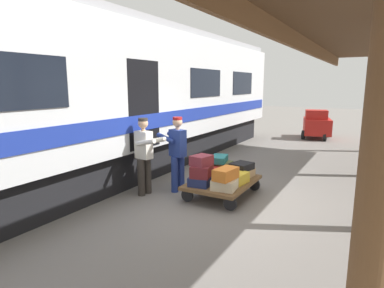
# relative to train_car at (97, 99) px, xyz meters

# --- Properties ---
(ground_plane) EXTENTS (60.00, 60.00, 0.00)m
(ground_plane) POSITION_rel_train_car_xyz_m (-3.65, 0.00, -2.06)
(ground_plane) COLOR slate
(train_car) EXTENTS (3.03, 17.48, 4.00)m
(train_car) POSITION_rel_train_car_xyz_m (0.00, 0.00, 0.00)
(train_car) COLOR silver
(train_car) RESTS_ON ground_plane
(luggage_cart) EXTENTS (1.24, 1.74, 0.34)m
(luggage_cart) POSITION_rel_train_car_xyz_m (-3.34, -0.33, -1.77)
(luggage_cart) COLOR brown
(luggage_cart) RESTS_ON ground_plane
(suitcase_yellow_case) EXTENTS (0.53, 0.55, 0.22)m
(suitcase_yellow_case) POSITION_rel_train_car_xyz_m (-3.61, -0.33, -1.61)
(suitcase_yellow_case) COLOR gold
(suitcase_yellow_case) RESTS_ON luggage_cart
(suitcase_olive_duffel) EXTENTS (0.45, 0.49, 0.29)m
(suitcase_olive_duffel) POSITION_rel_train_car_xyz_m (-3.07, -0.81, -1.57)
(suitcase_olive_duffel) COLOR brown
(suitcase_olive_duffel) RESTS_ON luggage_cart
(suitcase_red_plastic) EXTENTS (0.40, 0.62, 0.24)m
(suitcase_red_plastic) POSITION_rel_train_car_xyz_m (-3.07, -0.33, -1.60)
(suitcase_red_plastic) COLOR #AD231E
(suitcase_red_plastic) RESTS_ON luggage_cart
(suitcase_cream_canvas) EXTENTS (0.51, 0.56, 0.21)m
(suitcase_cream_canvas) POSITION_rel_train_car_xyz_m (-3.61, 0.15, -1.61)
(suitcase_cream_canvas) COLOR beige
(suitcase_cream_canvas) RESTS_ON luggage_cart
(suitcase_navy_fabric) EXTENTS (0.49, 0.58, 0.18)m
(suitcase_navy_fabric) POSITION_rel_train_car_xyz_m (-3.07, 0.15, -1.63)
(suitcase_navy_fabric) COLOR navy
(suitcase_navy_fabric) RESTS_ON luggage_cart
(suitcase_tan_vintage) EXTENTS (0.43, 0.61, 0.18)m
(suitcase_tan_vintage) POSITION_rel_train_car_xyz_m (-3.61, -0.81, -1.63)
(suitcase_tan_vintage) COLOR tan
(suitcase_tan_vintage) RESTS_ON luggage_cart
(suitcase_maroon_trunk) EXTENTS (0.49, 0.60, 0.24)m
(suitcase_maroon_trunk) POSITION_rel_train_car_xyz_m (-3.08, 0.16, -1.41)
(suitcase_maroon_trunk) COLOR maroon
(suitcase_maroon_trunk) RESTS_ON suitcase_navy_fabric
(suitcase_burgundy_valise) EXTENTS (0.40, 0.47, 0.21)m
(suitcase_burgundy_valise) POSITION_rel_train_car_xyz_m (-3.08, 0.17, -1.19)
(suitcase_burgundy_valise) COLOR maroon
(suitcase_burgundy_valise) RESTS_ON suitcase_maroon_trunk
(suitcase_orange_carryall) EXTENTS (0.38, 0.58, 0.23)m
(suitcase_orange_carryall) POSITION_rel_train_car_xyz_m (-3.63, 0.18, -1.40)
(suitcase_orange_carryall) COLOR #CC6B23
(suitcase_orange_carryall) RESTS_ON suitcase_cream_canvas
(suitcase_black_hardshell) EXTENTS (0.49, 0.55, 0.15)m
(suitcase_black_hardshell) POSITION_rel_train_car_xyz_m (-3.59, -0.80, -1.46)
(suitcase_black_hardshell) COLOR black
(suitcase_black_hardshell) RESTS_ON suitcase_tan_vintage
(suitcase_teal_softside) EXTENTS (0.45, 0.61, 0.15)m
(suitcase_teal_softside) POSITION_rel_train_car_xyz_m (-3.04, -0.77, -1.35)
(suitcase_teal_softside) COLOR #1E666B
(suitcase_teal_softside) RESTS_ON suitcase_olive_duffel
(porter_in_overalls) EXTENTS (0.72, 0.53, 1.70)m
(porter_in_overalls) POSITION_rel_train_car_xyz_m (-2.29, -0.13, -1.14)
(porter_in_overalls) COLOR navy
(porter_in_overalls) RESTS_ON ground_plane
(porter_by_door) EXTENTS (0.70, 0.48, 1.70)m
(porter_by_door) POSITION_rel_train_car_xyz_m (-1.82, 0.44, -1.14)
(porter_by_door) COLOR #332D28
(porter_by_door) RESTS_ON ground_plane
(baggage_tug) EXTENTS (1.47, 1.91, 1.30)m
(baggage_tug) POSITION_rel_train_car_xyz_m (-3.81, -9.41, -1.43)
(baggage_tug) COLOR #B21E19
(baggage_tug) RESTS_ON ground_plane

